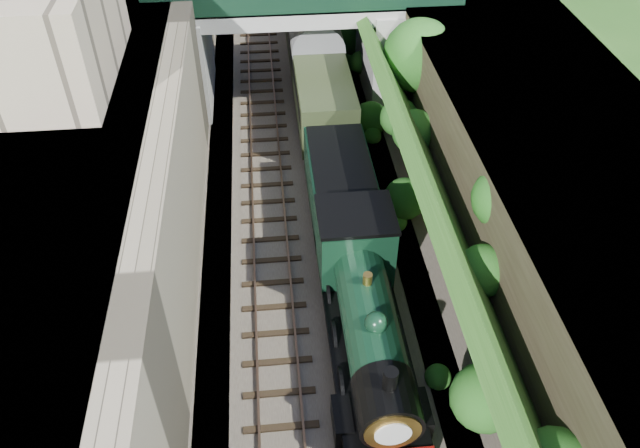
{
  "coord_description": "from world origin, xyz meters",
  "views": [
    {
      "loc": [
        -1.82,
        -8.97,
        18.65
      ],
      "look_at": [
        0.0,
        9.33,
        2.5
      ],
      "focal_mm": 35.0,
      "sensor_mm": 36.0,
      "label": 1
    }
  ],
  "objects_px": {
    "locomotive": "(366,314)",
    "tender": "(340,191)",
    "road_bridge": "(311,28)",
    "tree": "(421,57)"
  },
  "relations": [
    {
      "from": "locomotive",
      "to": "tender",
      "type": "distance_m",
      "value": 7.37
    },
    {
      "from": "locomotive",
      "to": "road_bridge",
      "type": "bearing_deg",
      "value": 90.78
    },
    {
      "from": "locomotive",
      "to": "tender",
      "type": "bearing_deg",
      "value": 90.0
    },
    {
      "from": "road_bridge",
      "to": "tree",
      "type": "bearing_deg",
      "value": -46.22
    },
    {
      "from": "tree",
      "to": "road_bridge",
      "type": "bearing_deg",
      "value": 133.78
    },
    {
      "from": "locomotive",
      "to": "tender",
      "type": "height_order",
      "value": "locomotive"
    },
    {
      "from": "road_bridge",
      "to": "locomotive",
      "type": "bearing_deg",
      "value": -89.22
    },
    {
      "from": "road_bridge",
      "to": "tree",
      "type": "distance_m",
      "value": 7.2
    },
    {
      "from": "tree",
      "to": "tender",
      "type": "relative_size",
      "value": 1.1
    },
    {
      "from": "tender",
      "to": "road_bridge",
      "type": "bearing_deg",
      "value": 91.27
    }
  ]
}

